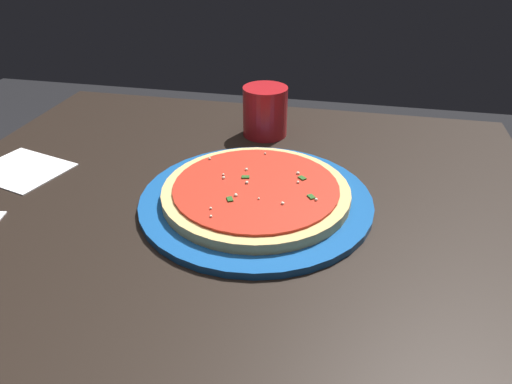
{
  "coord_description": "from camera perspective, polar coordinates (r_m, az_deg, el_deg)",
  "views": [
    {
      "loc": [
        0.17,
        -0.62,
        1.12
      ],
      "look_at": [
        0.05,
        -0.02,
        0.76
      ],
      "focal_mm": 33.19,
      "sensor_mm": 36.0,
      "label": 1
    }
  ],
  "objects": [
    {
      "name": "cup_tall_drink",
      "position": [
        0.94,
        1.1,
        9.69
      ],
      "size": [
        0.09,
        0.09,
        0.1
      ],
      "primitive_type": "cylinder",
      "color": "#B2191E",
      "rests_on": "restaurant_table"
    },
    {
      "name": "serving_plate",
      "position": [
        0.72,
        0.0,
        -0.99
      ],
      "size": [
        0.35,
        0.35,
        0.01
      ],
      "primitive_type": "cylinder",
      "color": "#195199",
      "rests_on": "restaurant_table"
    },
    {
      "name": "napkin_folded_right",
      "position": [
        0.91,
        -26.55,
        2.28
      ],
      "size": [
        0.17,
        0.15,
        0.0
      ],
      "primitive_type": "cube",
      "rotation": [
        0.0,
        0.0,
        -0.26
      ],
      "color": "white",
      "rests_on": "restaurant_table"
    },
    {
      "name": "restaurant_table",
      "position": [
        0.83,
        -2.94,
        -8.53
      ],
      "size": [
        0.98,
        0.8,
        0.74
      ],
      "color": "black",
      "rests_on": "ground_plane"
    },
    {
      "name": "pizza",
      "position": [
        0.71,
        0.0,
        0.05
      ],
      "size": [
        0.28,
        0.28,
        0.02
      ],
      "color": "#DBB26B",
      "rests_on": "serving_plate"
    }
  ]
}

